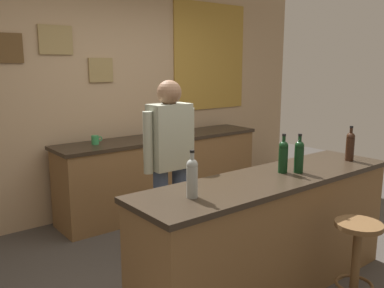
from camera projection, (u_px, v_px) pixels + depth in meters
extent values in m
plane|color=#423D38|center=(233.00, 269.00, 3.56)|extent=(10.00, 10.00, 0.00)
cube|color=tan|center=(116.00, 94.00, 4.85)|extent=(6.00, 0.06, 2.80)
cube|color=brown|center=(6.00, 48.00, 3.99)|extent=(0.32, 0.02, 0.29)
cube|color=#997F4C|center=(56.00, 40.00, 4.27)|extent=(0.36, 0.02, 0.30)
cube|color=#997F4C|center=(101.00, 70.00, 4.64)|extent=(0.29, 0.02, 0.27)
cube|color=#A87F33|center=(210.00, 57.00, 5.61)|extent=(1.23, 0.02, 1.42)
cube|color=brown|center=(270.00, 236.00, 3.16)|extent=(2.28, 0.57, 0.88)
cube|color=#2D2319|center=(272.00, 179.00, 3.08)|extent=(2.32, 0.60, 0.04)
cube|color=brown|center=(163.00, 174.00, 4.99)|extent=(2.56, 0.53, 0.86)
cube|color=#2D2319|center=(162.00, 138.00, 4.90)|extent=(2.62, 0.56, 0.04)
cylinder|color=#384766|center=(179.00, 212.00, 3.70)|extent=(0.13, 0.13, 0.86)
cylinder|color=#384766|center=(161.00, 217.00, 3.58)|extent=(0.13, 0.13, 0.86)
cube|color=#9EA38E|center=(170.00, 136.00, 3.51)|extent=(0.36, 0.20, 0.56)
sphere|color=brown|center=(169.00, 93.00, 3.43)|extent=(0.21, 0.21, 0.21)
cylinder|color=#9EA38E|center=(190.00, 137.00, 3.65)|extent=(0.08, 0.08, 0.52)
cylinder|color=#9EA38E|center=(148.00, 143.00, 3.38)|extent=(0.08, 0.08, 0.52)
cylinder|color=brown|center=(355.00, 271.00, 2.87)|extent=(0.06, 0.06, 0.65)
torus|color=brown|center=(354.00, 284.00, 2.89)|extent=(0.26, 0.26, 0.02)
cylinder|color=brown|center=(359.00, 225.00, 2.81)|extent=(0.32, 0.32, 0.03)
cylinder|color=#999E99|center=(192.00, 182.00, 2.57)|extent=(0.07, 0.07, 0.20)
sphere|color=#999E99|center=(192.00, 165.00, 2.54)|extent=(0.07, 0.07, 0.07)
cylinder|color=#999E99|center=(192.00, 160.00, 2.54)|extent=(0.03, 0.03, 0.09)
cylinder|color=black|center=(192.00, 151.00, 2.53)|extent=(0.03, 0.03, 0.02)
cylinder|color=black|center=(283.00, 160.00, 3.16)|extent=(0.07, 0.07, 0.20)
sphere|color=black|center=(284.00, 146.00, 3.14)|extent=(0.07, 0.07, 0.07)
cylinder|color=black|center=(284.00, 142.00, 3.13)|extent=(0.03, 0.03, 0.09)
cylinder|color=black|center=(284.00, 135.00, 3.12)|extent=(0.03, 0.03, 0.02)
cylinder|color=black|center=(299.00, 160.00, 3.16)|extent=(0.07, 0.07, 0.20)
sphere|color=black|center=(300.00, 146.00, 3.14)|extent=(0.07, 0.07, 0.07)
cylinder|color=black|center=(300.00, 142.00, 3.13)|extent=(0.03, 0.03, 0.09)
cylinder|color=black|center=(300.00, 135.00, 3.12)|extent=(0.03, 0.03, 0.02)
cylinder|color=black|center=(350.00, 149.00, 3.56)|extent=(0.07, 0.07, 0.20)
sphere|color=black|center=(351.00, 137.00, 3.54)|extent=(0.07, 0.07, 0.07)
cylinder|color=black|center=(351.00, 133.00, 3.53)|extent=(0.03, 0.03, 0.09)
cylinder|color=black|center=(352.00, 127.00, 3.52)|extent=(0.03, 0.03, 0.02)
cylinder|color=silver|center=(147.00, 137.00, 4.84)|extent=(0.06, 0.06, 0.00)
cylinder|color=silver|center=(147.00, 134.00, 4.83)|extent=(0.01, 0.01, 0.07)
cone|color=silver|center=(147.00, 127.00, 4.81)|extent=(0.07, 0.07, 0.08)
cylinder|color=silver|center=(177.00, 134.00, 5.07)|extent=(0.06, 0.06, 0.00)
cylinder|color=silver|center=(177.00, 131.00, 5.06)|extent=(0.01, 0.01, 0.07)
cone|color=silver|center=(177.00, 125.00, 5.05)|extent=(0.07, 0.07, 0.08)
cylinder|color=#338C4C|center=(95.00, 140.00, 4.41)|extent=(0.08, 0.08, 0.09)
torus|color=#338C4C|center=(100.00, 139.00, 4.44)|extent=(0.06, 0.01, 0.06)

